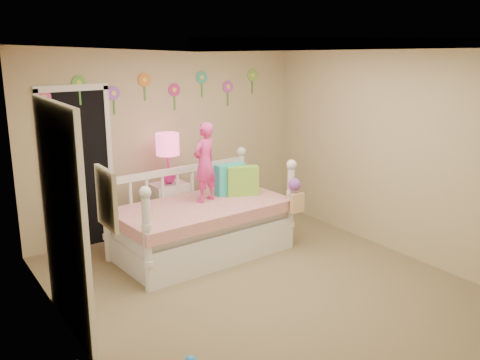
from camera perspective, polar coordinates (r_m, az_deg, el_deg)
floor at (r=5.89m, az=2.44°, el=-11.32°), size 4.00×4.50×0.01m
ceiling at (r=5.30m, az=2.76°, el=14.85°), size 4.00×4.50×0.01m
back_wall at (r=7.35m, az=-7.77°, el=4.51°), size 4.00×0.01×2.60m
left_wall at (r=4.61m, az=-18.01°, el=-2.24°), size 0.01×4.50×2.60m
right_wall at (r=6.79m, az=16.41°, el=3.21°), size 0.01×4.50×2.60m
crown_molding at (r=5.30m, az=2.76°, el=14.53°), size 4.00×4.50×0.06m
daybed at (r=6.56m, az=-4.14°, el=-3.10°), size 2.23×1.31×1.17m
pillow_turquoise at (r=6.88m, az=-1.07°, el=0.10°), size 0.40×0.14×0.40m
pillow_lime at (r=6.83m, az=0.26°, el=-0.10°), size 0.43×0.28×0.38m
child at (r=6.53m, az=-3.79°, el=1.90°), size 0.42×0.35×0.98m
nightstand at (r=7.19m, az=-7.50°, el=-3.28°), size 0.46×0.36×0.76m
table_lamp at (r=6.98m, az=-7.73°, el=3.15°), size 0.30×0.30×0.67m
closet_doorway at (r=6.95m, az=-16.95°, el=1.19°), size 0.90×0.04×2.07m
flower_decals at (r=7.22m, az=-8.56°, el=9.43°), size 3.40×0.02×0.50m
mirror_closet at (r=4.97m, az=-18.29°, el=-4.06°), size 0.07×1.30×2.10m
wall_picture at (r=3.72m, az=-14.07°, el=-1.93°), size 0.05×0.34×0.42m
hanging_bag at (r=6.64m, az=5.92°, el=-1.78°), size 0.20×0.16×0.36m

